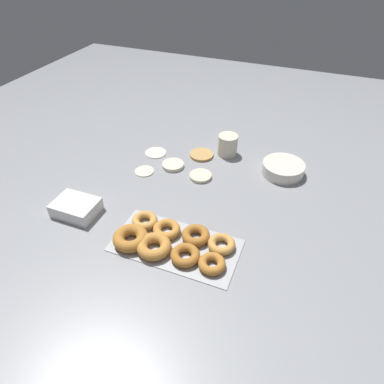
{
  "coord_description": "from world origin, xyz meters",
  "views": [
    {
      "loc": [
        0.4,
        -1.02,
        0.83
      ],
      "look_at": [
        0.04,
        -0.11,
        0.04
      ],
      "focal_mm": 32.0,
      "sensor_mm": 36.0,
      "label": 1
    }
  ],
  "objects_px": {
    "paper_cup": "(228,145)",
    "batter_bowl": "(283,169)",
    "pancake_3": "(144,171)",
    "pancake_2": "(156,152)",
    "donut_tray": "(169,242)",
    "pancake_4": "(201,155)",
    "pancake_0": "(200,176)",
    "pancake_1": "(173,165)",
    "container_stack": "(76,208)"
  },
  "relations": [
    {
      "from": "pancake_2",
      "to": "batter_bowl",
      "type": "height_order",
      "value": "batter_bowl"
    },
    {
      "from": "pancake_0",
      "to": "batter_bowl",
      "type": "relative_size",
      "value": 0.53
    },
    {
      "from": "pancake_4",
      "to": "batter_bowl",
      "type": "xyz_separation_m",
      "value": [
        0.36,
        -0.0,
        0.02
      ]
    },
    {
      "from": "donut_tray",
      "to": "paper_cup",
      "type": "bearing_deg",
      "value": 88.93
    },
    {
      "from": "pancake_0",
      "to": "pancake_4",
      "type": "relative_size",
      "value": 0.87
    },
    {
      "from": "pancake_4",
      "to": "paper_cup",
      "type": "relative_size",
      "value": 1.12
    },
    {
      "from": "pancake_0",
      "to": "container_stack",
      "type": "height_order",
      "value": "container_stack"
    },
    {
      "from": "pancake_0",
      "to": "batter_bowl",
      "type": "height_order",
      "value": "batter_bowl"
    },
    {
      "from": "paper_cup",
      "to": "batter_bowl",
      "type": "bearing_deg",
      "value": -12.79
    },
    {
      "from": "donut_tray",
      "to": "container_stack",
      "type": "distance_m",
      "value": 0.38
    },
    {
      "from": "pancake_3",
      "to": "pancake_4",
      "type": "height_order",
      "value": "pancake_4"
    },
    {
      "from": "pancake_1",
      "to": "container_stack",
      "type": "xyz_separation_m",
      "value": [
        -0.2,
        -0.4,
        0.02
      ]
    },
    {
      "from": "pancake_2",
      "to": "batter_bowl",
      "type": "xyz_separation_m",
      "value": [
        0.56,
        0.05,
        0.02
      ]
    },
    {
      "from": "pancake_1",
      "to": "pancake_0",
      "type": "bearing_deg",
      "value": -11.98
    },
    {
      "from": "pancake_2",
      "to": "donut_tray",
      "type": "xyz_separation_m",
      "value": [
        0.29,
        -0.49,
        0.01
      ]
    },
    {
      "from": "pancake_2",
      "to": "donut_tray",
      "type": "height_order",
      "value": "donut_tray"
    },
    {
      "from": "pancake_2",
      "to": "pancake_3",
      "type": "height_order",
      "value": "same"
    },
    {
      "from": "pancake_0",
      "to": "paper_cup",
      "type": "bearing_deg",
      "value": 77.05
    },
    {
      "from": "pancake_2",
      "to": "batter_bowl",
      "type": "distance_m",
      "value": 0.56
    },
    {
      "from": "pancake_1",
      "to": "batter_bowl",
      "type": "relative_size",
      "value": 0.54
    },
    {
      "from": "donut_tray",
      "to": "container_stack",
      "type": "height_order",
      "value": "container_stack"
    },
    {
      "from": "pancake_0",
      "to": "pancake_1",
      "type": "distance_m",
      "value": 0.14
    },
    {
      "from": "pancake_0",
      "to": "pancake_2",
      "type": "height_order",
      "value": "pancake_0"
    },
    {
      "from": "pancake_3",
      "to": "pancake_1",
      "type": "bearing_deg",
      "value": 39.05
    },
    {
      "from": "pancake_3",
      "to": "donut_tray",
      "type": "height_order",
      "value": "donut_tray"
    },
    {
      "from": "donut_tray",
      "to": "pancake_4",
      "type": "bearing_deg",
      "value": 99.45
    },
    {
      "from": "pancake_2",
      "to": "container_stack",
      "type": "distance_m",
      "value": 0.47
    },
    {
      "from": "pancake_1",
      "to": "pancake_2",
      "type": "xyz_separation_m",
      "value": [
        -0.12,
        0.07,
        -0.0
      ]
    },
    {
      "from": "donut_tray",
      "to": "batter_bowl",
      "type": "distance_m",
      "value": 0.6
    },
    {
      "from": "pancake_2",
      "to": "pancake_4",
      "type": "bearing_deg",
      "value": 15.39
    },
    {
      "from": "container_stack",
      "to": "pancake_3",
      "type": "bearing_deg",
      "value": 71.88
    },
    {
      "from": "pancake_2",
      "to": "container_stack",
      "type": "relative_size",
      "value": 0.62
    },
    {
      "from": "pancake_4",
      "to": "paper_cup",
      "type": "height_order",
      "value": "paper_cup"
    },
    {
      "from": "pancake_1",
      "to": "batter_bowl",
      "type": "bearing_deg",
      "value": 15.6
    },
    {
      "from": "donut_tray",
      "to": "pancake_2",
      "type": "bearing_deg",
      "value": 120.89
    },
    {
      "from": "pancake_4",
      "to": "paper_cup",
      "type": "distance_m",
      "value": 0.12
    },
    {
      "from": "pancake_2",
      "to": "paper_cup",
      "type": "xyz_separation_m",
      "value": [
        0.3,
        0.11,
        0.04
      ]
    },
    {
      "from": "paper_cup",
      "to": "pancake_2",
      "type": "bearing_deg",
      "value": -159.37
    },
    {
      "from": "pancake_1",
      "to": "paper_cup",
      "type": "distance_m",
      "value": 0.26
    },
    {
      "from": "pancake_4",
      "to": "batter_bowl",
      "type": "height_order",
      "value": "batter_bowl"
    },
    {
      "from": "pancake_0",
      "to": "pancake_2",
      "type": "relative_size",
      "value": 0.96
    },
    {
      "from": "pancake_3",
      "to": "paper_cup",
      "type": "xyz_separation_m",
      "value": [
        0.28,
        0.26,
        0.04
      ]
    },
    {
      "from": "pancake_3",
      "to": "donut_tray",
      "type": "xyz_separation_m",
      "value": [
        0.27,
        -0.34,
        0.01
      ]
    },
    {
      "from": "pancake_2",
      "to": "paper_cup",
      "type": "height_order",
      "value": "paper_cup"
    },
    {
      "from": "pancake_0",
      "to": "paper_cup",
      "type": "relative_size",
      "value": 0.98
    },
    {
      "from": "pancake_0",
      "to": "pancake_3",
      "type": "relative_size",
      "value": 1.13
    },
    {
      "from": "pancake_0",
      "to": "container_stack",
      "type": "bearing_deg",
      "value": -132.56
    },
    {
      "from": "pancake_4",
      "to": "donut_tray",
      "type": "relative_size",
      "value": 0.25
    },
    {
      "from": "container_stack",
      "to": "paper_cup",
      "type": "height_order",
      "value": "paper_cup"
    },
    {
      "from": "pancake_4",
      "to": "pancake_0",
      "type": "bearing_deg",
      "value": -71.0
    }
  ]
}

